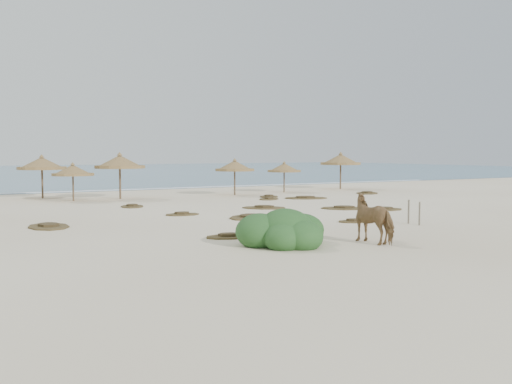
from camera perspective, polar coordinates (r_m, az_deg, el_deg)
ground at (r=25.08m, az=2.28°, el=-3.26°), size 160.00×160.00×0.00m
ocean at (r=97.06m, az=-21.86°, el=1.84°), size 200.00×100.00×0.01m
foam_line at (r=49.01m, az=-14.01°, el=0.18°), size 70.00×0.60×0.01m
palapa_1 at (r=41.73m, az=-20.63°, el=2.63°), size 3.38×3.38×3.04m
palapa_2 at (r=38.79m, az=-17.85°, el=2.03°), size 3.11×3.11×2.53m
palapa_3 at (r=39.65m, az=-13.47°, el=2.89°), size 4.00×4.00×3.19m
palapa_4 at (r=42.05m, az=-2.15°, el=2.58°), size 2.93×2.93×2.74m
palapa_5 at (r=45.11m, az=2.83°, el=2.40°), size 3.38×3.38×2.47m
palapa_6 at (r=49.47m, az=8.46°, el=3.18°), size 3.69×3.69×3.22m
horse at (r=20.40m, az=11.84°, el=-2.59°), size 1.14×2.12×1.71m
fence_post_near at (r=26.20m, az=15.02°, el=-1.91°), size 0.09×0.09×1.07m
fence_post_far at (r=25.71m, az=16.03°, el=-2.09°), size 0.09×0.09×1.02m
bush at (r=19.43m, az=2.91°, el=-3.96°), size 3.26×2.87×1.46m
scrub_1 at (r=25.66m, az=-20.04°, el=-3.22°), size 1.65×2.53×0.16m
scrub_2 at (r=29.02m, az=-7.40°, el=-2.20°), size 1.87×1.33×0.16m
scrub_3 at (r=32.23m, az=0.81°, el=-1.55°), size 2.98×2.83×0.16m
scrub_4 at (r=32.09m, az=12.78°, el=-1.67°), size 2.22×1.57×0.16m
scrub_5 at (r=39.20m, az=4.98°, el=-0.58°), size 3.52×3.00×0.16m
scrub_7 at (r=40.28m, az=1.32°, el=-0.44°), size 2.14×2.40×0.16m
scrub_9 at (r=27.59m, az=-0.69°, el=-2.49°), size 3.18×3.06×0.16m
scrub_10 at (r=38.27m, az=1.29°, el=-0.67°), size 2.22×2.19×0.16m
scrub_11 at (r=21.26m, az=-2.77°, el=-4.44°), size 1.95×1.48×0.16m
scrub_12 at (r=26.21m, az=9.68°, el=-2.89°), size 1.62×1.40×0.16m
scrub_13 at (r=33.81m, az=-12.27°, el=-1.38°), size 1.84×2.30×0.16m
scrub_14 at (r=44.58m, az=11.06°, el=-0.08°), size 2.96×2.99×0.16m
scrub_15 at (r=32.32m, az=8.84°, el=-1.58°), size 3.18×2.95×0.16m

